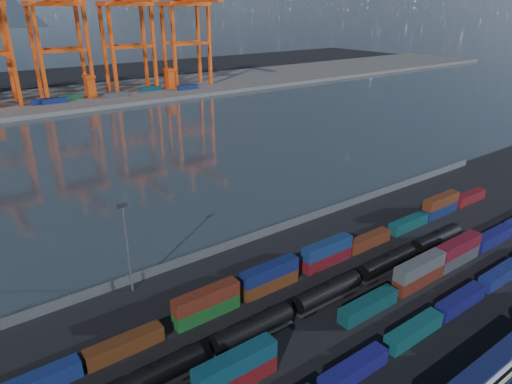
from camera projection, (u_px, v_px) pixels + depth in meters
ground at (361, 300)px, 77.30m from camera, size 700.00×700.00×0.00m
harbor_water at (125, 152)px, 155.24m from camera, size 700.00×700.00×0.00m
far_quay at (46, 101)px, 232.80m from camera, size 700.00×70.00×2.00m
container_row_mid at (376, 299)px, 74.64m from camera, size 141.10×2.42×5.16m
container_row_north at (306, 264)px, 84.36m from camera, size 127.27×2.32×4.94m
tanker_string at (253, 329)px, 67.34m from camera, size 106.82×2.97×4.25m
waterfront_fence at (262, 234)px, 97.70m from camera, size 160.12×0.12×2.20m
yard_light_mast at (127, 244)px, 76.52m from camera, size 1.60×0.40×16.60m
gantry_cranes at (17, 16)px, 208.19m from camera, size 201.04×49.99×67.70m
quay_containers at (29, 103)px, 215.07m from camera, size 172.58×10.99×2.60m
straddle_carriers at (44, 90)px, 221.40m from camera, size 140.00×7.00×11.10m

